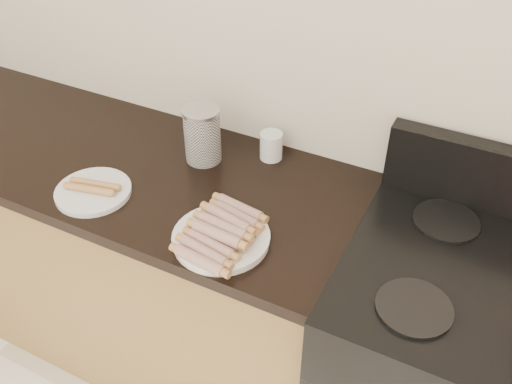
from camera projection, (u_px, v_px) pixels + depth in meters
The scene contains 11 objects.
wall_back at pixel (272, 26), 1.64m from camera, with size 4.00×0.04×2.60m, color silver.
cabinet_base at pixel (72, 237), 2.22m from camera, with size 2.20×0.59×0.86m, color olive.
counter_slab at pixel (45, 140), 1.94m from camera, with size 2.20×0.62×0.04m, color black.
burner_near_left at pixel (414, 308), 1.32m from camera, with size 0.18×0.18×0.01m, color black.
burner_far_left at pixel (446, 221), 1.56m from camera, with size 0.18×0.18×0.01m, color black.
main_plate at pixel (221, 239), 1.51m from camera, with size 0.26×0.26×0.02m, color white.
side_plate at pixel (93, 192), 1.67m from camera, with size 0.22×0.22×0.02m, color white.
hotdog_pile at pixel (221, 231), 1.49m from camera, with size 0.14×0.28×0.06m.
plain_sausages at pixel (92, 186), 1.66m from camera, with size 0.14×0.08×0.02m.
canister at pixel (202, 135), 1.76m from camera, with size 0.12×0.12×0.18m.
mug at pixel (271, 146), 1.79m from camera, with size 0.07×0.07×0.09m, color silver.
Camera 1 is at (0.67, 0.57, 1.95)m, focal length 40.00 mm.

